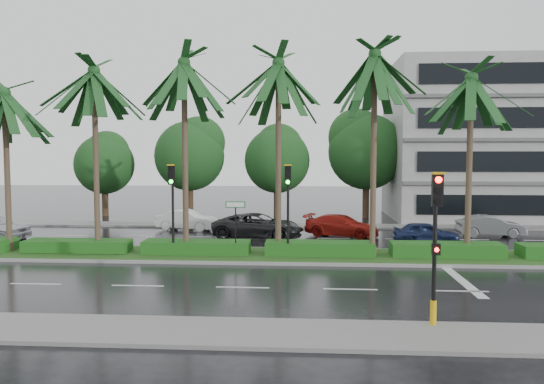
# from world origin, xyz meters

# --- Properties ---
(ground) EXTENTS (120.00, 120.00, 0.00)m
(ground) POSITION_xyz_m (0.00, 0.00, 0.00)
(ground) COLOR black
(ground) RESTS_ON ground
(near_sidewalk) EXTENTS (40.00, 2.40, 0.12)m
(near_sidewalk) POSITION_xyz_m (0.00, -10.20, 0.06)
(near_sidewalk) COLOR slate
(near_sidewalk) RESTS_ON ground
(far_sidewalk) EXTENTS (40.00, 2.00, 0.12)m
(far_sidewalk) POSITION_xyz_m (0.00, 12.00, 0.06)
(far_sidewalk) COLOR slate
(far_sidewalk) RESTS_ON ground
(median) EXTENTS (36.00, 4.00, 0.15)m
(median) POSITION_xyz_m (0.00, 1.00, 0.08)
(median) COLOR gray
(median) RESTS_ON ground
(hedge) EXTENTS (35.20, 1.40, 0.60)m
(hedge) POSITION_xyz_m (0.00, 1.00, 0.45)
(hedge) COLOR #144513
(hedge) RESTS_ON median
(lane_markings) EXTENTS (34.00, 13.06, 0.01)m
(lane_markings) POSITION_xyz_m (3.04, -0.43, 0.01)
(lane_markings) COLOR silver
(lane_markings) RESTS_ON ground
(palm_row) EXTENTS (26.30, 4.20, 10.28)m
(palm_row) POSITION_xyz_m (-1.25, 1.02, 8.32)
(palm_row) COLOR #483729
(palm_row) RESTS_ON median
(signal_near) EXTENTS (0.34, 0.45, 4.36)m
(signal_near) POSITION_xyz_m (6.00, -9.39, 2.50)
(signal_near) COLOR black
(signal_near) RESTS_ON near_sidewalk
(signal_median_left) EXTENTS (0.34, 0.42, 4.36)m
(signal_median_left) POSITION_xyz_m (-4.00, 0.30, 3.00)
(signal_median_left) COLOR black
(signal_median_left) RESTS_ON median
(signal_median_right) EXTENTS (0.34, 0.42, 4.36)m
(signal_median_right) POSITION_xyz_m (1.50, 0.30, 3.00)
(signal_median_right) COLOR black
(signal_median_right) RESTS_ON median
(street_sign) EXTENTS (0.95, 0.09, 2.60)m
(street_sign) POSITION_xyz_m (-1.00, 0.48, 2.12)
(street_sign) COLOR black
(street_sign) RESTS_ON median
(bg_trees) EXTENTS (32.96, 5.95, 8.59)m
(bg_trees) POSITION_xyz_m (0.83, 17.59, 5.04)
(bg_trees) COLOR #3E2A1C
(bg_trees) RESTS_ON ground
(building) EXTENTS (16.00, 10.00, 12.00)m
(building) POSITION_xyz_m (17.00, 18.00, 6.00)
(building) COLOR gray
(building) RESTS_ON ground
(car_white) EXTENTS (2.07, 4.23, 1.34)m
(car_white) POSITION_xyz_m (-5.53, 9.95, 0.67)
(car_white) COLOR white
(car_white) RESTS_ON ground
(car_darkgrey) EXTENTS (3.13, 5.64, 1.49)m
(car_darkgrey) POSITION_xyz_m (-0.50, 6.72, 0.75)
(car_darkgrey) COLOR black
(car_darkgrey) RESTS_ON ground
(car_red) EXTENTS (3.29, 4.88, 1.31)m
(car_red) POSITION_xyz_m (4.50, 7.89, 0.66)
(car_red) COLOR maroon
(car_red) RESTS_ON ground
(car_blue) EXTENTS (1.82, 3.74, 1.23)m
(car_blue) POSITION_xyz_m (9.00, 5.34, 0.61)
(car_blue) COLOR #1A254E
(car_blue) RESTS_ON ground
(car_grey) EXTENTS (1.42, 3.95, 1.29)m
(car_grey) POSITION_xyz_m (13.50, 8.35, 0.65)
(car_grey) COLOR slate
(car_grey) RESTS_ON ground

